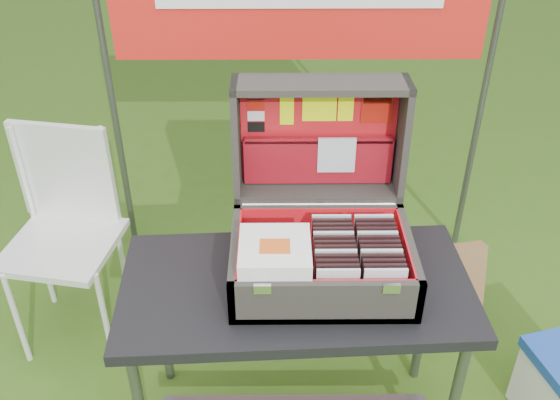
{
  "coord_description": "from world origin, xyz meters",
  "views": [
    {
      "loc": [
        -0.1,
        -1.52,
        2.04
      ],
      "look_at": [
        -0.09,
        0.1,
        0.95
      ],
      "focal_mm": 40.0,
      "sensor_mm": 36.0,
      "label": 1
    }
  ],
  "objects_px": {
    "table": "(295,358)",
    "suitcase": "(323,197)",
    "chair": "(63,248)",
    "cardboard_box": "(439,291)"
  },
  "relations": [
    {
      "from": "table",
      "to": "suitcase",
      "type": "bearing_deg",
      "value": 41.39
    },
    {
      "from": "table",
      "to": "suitcase",
      "type": "distance_m",
      "value": 0.64
    },
    {
      "from": "table",
      "to": "suitcase",
      "type": "height_order",
      "value": "suitcase"
    },
    {
      "from": "table",
      "to": "chair",
      "type": "xyz_separation_m",
      "value": [
        -0.94,
        0.49,
        0.11
      ]
    },
    {
      "from": "suitcase",
      "to": "cardboard_box",
      "type": "distance_m",
      "value": 1.05
    },
    {
      "from": "suitcase",
      "to": "chair",
      "type": "relative_size",
      "value": 0.62
    },
    {
      "from": "suitcase",
      "to": "chair",
      "type": "distance_m",
      "value": 1.22
    },
    {
      "from": "table",
      "to": "chair",
      "type": "bearing_deg",
      "value": 149.38
    },
    {
      "from": "table",
      "to": "suitcase",
      "type": "xyz_separation_m",
      "value": [
        0.08,
        0.08,
        0.63
      ]
    },
    {
      "from": "suitcase",
      "to": "chair",
      "type": "height_order",
      "value": "suitcase"
    }
  ]
}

